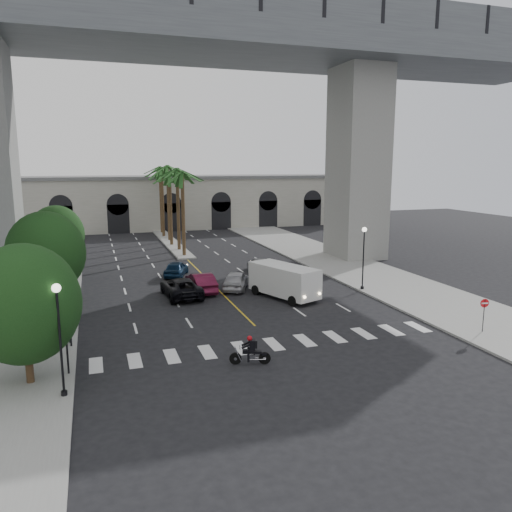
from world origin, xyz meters
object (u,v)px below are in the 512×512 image
Objects in this scene: lamp_post_left_far at (73,252)px; motorcycle_rider at (251,351)px; traffic_signal_near at (65,328)px; do_not_enter_sign at (484,309)px; car_b at (201,282)px; pedestrian_b at (69,309)px; car_d at (260,265)px; pedestrian_a at (67,330)px; traffic_signal_far at (69,306)px; car_e at (176,269)px; cargo_van at (284,280)px; lamp_post_left_near at (59,330)px; car_c at (181,287)px; car_a at (236,280)px; lamp_post_right at (364,253)px.

motorcycle_rider is at bearing -65.11° from lamp_post_left_far.
do_not_enter_sign is (24.30, -1.40, -0.87)m from traffic_signal_near.
pedestrian_b reaches higher than car_b.
lamp_post_left_far reaches higher than car_d.
traffic_signal_near reaches higher than motorcycle_rider.
traffic_signal_near reaches higher than pedestrian_a.
car_e is (8.80, 16.78, -1.78)m from traffic_signal_far.
traffic_signal_far is at bearing -78.84° from pedestrian_b.
car_e is 2.72× the size of pedestrian_b.
car_e is 12.49m from cargo_van.
traffic_signal_near reaches higher than car_b.
pedestrian_a is (-0.20, 0.50, -1.58)m from traffic_signal_far.
traffic_signal_near and traffic_signal_far have the same top height.
lamp_post_left_near reaches higher than cargo_van.
pedestrian_a reaches higher than car_b.
car_c is 3.53× the size of pedestrian_b.
cargo_van reaches higher than car_b.
traffic_signal_near is at bearing 73.13° from car_a.
cargo_van is 4.15× the size of pedestrian_a.
traffic_signal_near is (0.10, 2.50, -0.71)m from lamp_post_left_near.
traffic_signal_far is 2.33× the size of pedestrian_a.
traffic_signal_near reaches higher than car_a.
lamp_post_left_far is 14.18m from pedestrian_a.
car_d is 2.16× the size of do_not_enter_sign.
lamp_post_left_far is 1.47× the size of traffic_signal_far.
car_c is (7.96, 9.26, -1.73)m from traffic_signal_far.
lamp_post_right reaches higher than car_a.
pedestrian_a is 25.21m from do_not_enter_sign.
lamp_post_left_near is 17.87m from car_c.
lamp_post_left_near reaches higher than pedestrian_b.
car_b is at bearing 55.61° from traffic_signal_near.
pedestrian_b is (-0.15, 11.61, -2.28)m from lamp_post_left_near.
car_b is at bearing 24.42° from car_a.
pedestrian_a is (-16.97, -15.31, 0.22)m from car_d.
pedestrian_a is at bearing 178.83° from cargo_van.
pedestrian_a reaches higher than car_e.
lamp_post_left_far is at bearing 15.42° from car_d.
traffic_signal_near is (-22.70, -10.50, -0.71)m from lamp_post_right.
lamp_post_left_near is at bearing -119.63° from pedestrian_a.
car_d is (8.81, 6.55, -0.07)m from car_c.
car_d is at bearing -100.69° from car_a.
lamp_post_left_far is 18.51m from traffic_signal_near.
car_a is at bearing 159.07° from lamp_post_right.
car_d is 0.75× the size of cargo_van.
traffic_signal_far is 1.61× the size of do_not_enter_sign.
pedestrian_b is (-9.05, -11.67, 0.21)m from car_e.
car_a reaches higher than car_d.
traffic_signal_near is at bearing 87.71° from lamp_post_left_near.
car_a is 6.81m from car_d.
pedestrian_b is (-0.25, 9.11, -1.57)m from traffic_signal_near.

